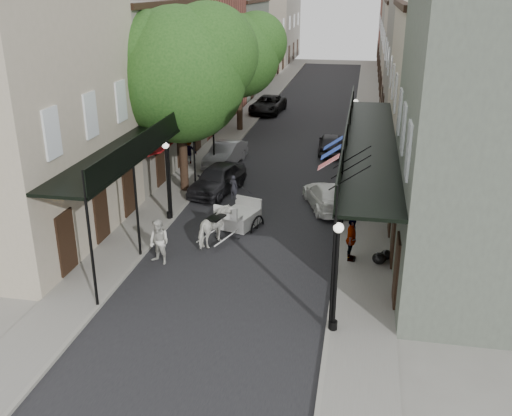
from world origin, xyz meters
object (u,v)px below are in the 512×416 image
at_px(lamppost_right_far, 354,128).
at_px(carriage, 244,203).
at_px(pedestrian_sidewalk_right, 351,239).
at_px(car_right_far, 331,143).
at_px(horse, 215,227).
at_px(car_left_far, 268,105).
at_px(pedestrian_sidewalk_left, 189,151).
at_px(tree_far, 244,52).
at_px(lamppost_left, 168,179).
at_px(tree_near, 188,69).
at_px(car_left_mid, 225,154).
at_px(car_left_near, 217,179).
at_px(pedestrian_walking, 159,242).
at_px(lamppost_right_near, 336,276).
at_px(car_right_near, 327,196).

relative_size(lamppost_right_far, carriage, 1.38).
relative_size(pedestrian_sidewalk_right, car_right_far, 0.45).
bearing_deg(horse, car_left_far, -67.77).
bearing_deg(pedestrian_sidewalk_left, tree_far, -125.74).
distance_m(lamppost_left, car_right_far, 14.71).
relative_size(tree_far, carriage, 3.20).
distance_m(tree_near, lamppost_left, 6.10).
distance_m(pedestrian_sidewalk_right, car_left_mid, 14.54).
relative_size(tree_near, pedestrian_sidewalk_right, 5.34).
bearing_deg(car_left_near, car_left_far, 103.96).
height_order(pedestrian_sidewalk_left, pedestrian_sidewalk_right, pedestrian_sidewalk_right).
xyz_separation_m(tree_far, horse, (2.96, -20.40, -5.03)).
distance_m(pedestrian_walking, car_left_mid, 13.57).
bearing_deg(lamppost_left, car_right_far, 62.57).
relative_size(lamppost_right_near, lamppost_right_far, 1.00).
relative_size(lamppost_right_near, car_right_near, 0.84).
distance_m(car_left_far, car_right_near, 22.87).
distance_m(tree_far, pedestrian_walking, 23.10).
bearing_deg(carriage, car_left_far, 114.42).
xyz_separation_m(lamppost_left, car_left_near, (1.27, 4.23, -1.28)).
height_order(tree_far, horse, tree_far).
bearing_deg(horse, car_right_far, -87.13).
bearing_deg(car_right_far, horse, 72.47).
xyz_separation_m(horse, car_left_near, (-1.55, 6.45, -0.04)).
relative_size(lamppost_left, car_left_far, 0.70).
bearing_deg(lamppost_left, pedestrian_walking, -76.10).
height_order(car_left_near, car_right_far, car_left_near).
distance_m(tree_near, horse, 9.04).
height_order(car_left_mid, car_left_far, car_left_far).
relative_size(carriage, pedestrian_walking, 1.45).
xyz_separation_m(tree_far, pedestrian_walking, (1.23, -22.54, -4.91)).
height_order(pedestrian_walking, car_right_near, pedestrian_walking).
xyz_separation_m(tree_far, lamppost_right_near, (8.35, -26.18, -3.79)).
distance_m(lamppost_right_far, car_right_far, 2.23).
relative_size(lamppost_right_far, car_right_far, 0.92).
relative_size(tree_far, lamppost_right_near, 2.32).
bearing_deg(tree_near, lamppost_left, -88.66).
distance_m(lamppost_right_far, car_left_mid, 8.30).
bearing_deg(pedestrian_walking, pedestrian_sidewalk_left, 124.44).
relative_size(car_left_mid, car_left_far, 0.81).
bearing_deg(lamppost_right_near, car_left_near, 119.56).
height_order(lamppost_right_near, pedestrian_sidewalk_right, lamppost_right_near).
bearing_deg(lamppost_right_near, car_left_far, 103.19).
relative_size(tree_near, car_left_near, 2.14).
xyz_separation_m(lamppost_right_near, pedestrian_sidewalk_right, (0.37, 5.11, -1.03)).
height_order(tree_near, pedestrian_sidewalk_right, tree_near).
height_order(tree_far, lamppost_left, tree_far).
bearing_deg(carriage, tree_far, 118.98).
distance_m(tree_near, carriage, 7.69).
bearing_deg(carriage, pedestrian_sidewalk_right, -14.07).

